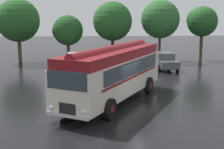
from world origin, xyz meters
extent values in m
plane|color=black|center=(0.00, 0.00, 0.00)|extent=(120.00, 120.00, 0.00)
cube|color=silver|center=(-0.56, 0.78, 1.60)|extent=(7.00, 9.97, 2.10)
cube|color=maroon|center=(-0.56, 0.78, 2.93)|extent=(6.73, 9.70, 0.56)
cylinder|color=maroon|center=(-0.56, 0.78, 3.19)|extent=(5.10, 8.62, 0.60)
cube|color=#2D3842|center=(0.69, 0.43, 2.17)|extent=(3.88, 7.03, 0.84)
cube|color=#2D3842|center=(-1.52, 1.65, 2.17)|extent=(3.88, 7.03, 0.84)
cube|color=maroon|center=(0.64, 0.35, 1.63)|extent=(3.97, 7.20, 0.12)
cube|color=maroon|center=(-1.57, 1.56, 1.63)|extent=(3.97, 7.20, 0.12)
cube|color=#2D3842|center=(-2.97, -3.62, 2.27)|extent=(1.95, 1.09, 0.88)
cube|color=black|center=(-2.98, -3.62, 0.90)|extent=(0.82, 0.49, 0.56)
cube|color=silver|center=(-2.98, -3.64, 0.57)|extent=(2.13, 1.23, 0.16)
sphere|color=white|center=(-2.19, -4.06, 0.87)|extent=(0.22, 0.22, 0.22)
sphere|color=white|center=(-3.77, -3.20, 0.87)|extent=(0.22, 0.22, 0.22)
cylinder|color=black|center=(-0.91, -2.56, 0.55)|extent=(0.77, 1.10, 1.10)
cylinder|color=maroon|center=(-0.91, -2.56, 0.55)|extent=(0.47, 0.49, 0.39)
cylinder|color=black|center=(-3.19, -1.31, 0.55)|extent=(0.77, 1.10, 1.10)
cylinder|color=maroon|center=(-3.19, -1.31, 0.55)|extent=(0.47, 0.49, 0.39)
cylinder|color=black|center=(1.97, 2.70, 0.55)|extent=(0.77, 1.10, 1.10)
cylinder|color=maroon|center=(1.97, 2.70, 0.55)|extent=(0.47, 0.49, 0.39)
cylinder|color=black|center=(-0.30, 3.95, 0.55)|extent=(0.77, 1.10, 1.10)
cylinder|color=maroon|center=(-0.30, 3.95, 0.55)|extent=(0.47, 0.49, 0.39)
cube|color=#B7BABF|center=(-3.52, 11.61, 0.67)|extent=(2.07, 4.34, 0.70)
cube|color=#B7BABF|center=(-3.53, 11.76, 1.34)|extent=(1.69, 2.31, 0.64)
cube|color=#2D3842|center=(-2.78, 11.82, 1.34)|extent=(0.20, 1.93, 0.50)
cube|color=#2D3842|center=(-4.29, 11.69, 1.34)|extent=(0.20, 1.93, 0.50)
cylinder|color=black|center=(-2.53, 10.39, 0.32)|extent=(0.26, 0.66, 0.64)
cylinder|color=black|center=(-4.28, 10.23, 0.32)|extent=(0.26, 0.66, 0.64)
cylinder|color=black|center=(-2.76, 12.98, 0.32)|extent=(0.26, 0.66, 0.64)
cylinder|color=black|center=(-4.51, 12.83, 0.32)|extent=(0.26, 0.66, 0.64)
cube|color=black|center=(-0.45, 11.30, 0.67)|extent=(1.94, 4.29, 0.70)
cube|color=black|center=(-0.46, 11.45, 1.34)|extent=(1.62, 2.27, 0.64)
cube|color=#2D3842|center=(0.30, 11.49, 1.34)|extent=(0.13, 1.93, 0.50)
cube|color=#2D3842|center=(-1.21, 11.40, 1.34)|extent=(0.13, 1.93, 0.50)
cylinder|color=black|center=(0.50, 10.05, 0.32)|extent=(0.24, 0.65, 0.64)
cylinder|color=black|center=(-1.25, 9.95, 0.32)|extent=(0.24, 0.65, 0.64)
cylinder|color=black|center=(0.36, 12.65, 0.32)|extent=(0.24, 0.65, 0.64)
cylinder|color=black|center=(-1.40, 12.55, 0.32)|extent=(0.24, 0.65, 0.64)
cube|color=#4C5156|center=(2.29, 11.48, 0.67)|extent=(2.05, 4.33, 0.70)
cube|color=#4C5156|center=(2.30, 11.63, 1.34)|extent=(1.67, 2.30, 0.64)
cube|color=#2D3842|center=(3.06, 11.56, 1.34)|extent=(0.19, 1.93, 0.50)
cube|color=#2D3842|center=(1.55, 11.69, 1.34)|extent=(0.19, 1.93, 0.50)
cylinder|color=black|center=(3.06, 10.11, 0.32)|extent=(0.25, 0.65, 0.64)
cylinder|color=black|center=(1.30, 10.25, 0.32)|extent=(0.25, 0.65, 0.64)
cylinder|color=black|center=(3.28, 12.70, 0.32)|extent=(0.25, 0.65, 0.64)
cylinder|color=black|center=(1.52, 12.85, 0.32)|extent=(0.25, 0.65, 0.64)
cube|color=#4C5156|center=(5.04, 11.86, 0.67)|extent=(2.03, 4.32, 0.70)
cube|color=#4C5156|center=(5.03, 12.01, 1.34)|extent=(1.67, 2.30, 0.64)
cube|color=#2D3842|center=(5.78, 12.07, 1.34)|extent=(0.18, 1.93, 0.50)
cube|color=#2D3842|center=(4.27, 11.95, 1.34)|extent=(0.18, 1.93, 0.50)
cylinder|color=black|center=(6.02, 10.63, 0.32)|extent=(0.25, 0.65, 0.64)
cylinder|color=black|center=(4.27, 10.49, 0.32)|extent=(0.25, 0.65, 0.64)
cylinder|color=black|center=(5.81, 13.23, 0.32)|extent=(0.25, 0.65, 0.64)
cylinder|color=black|center=(4.06, 13.08, 0.32)|extent=(0.25, 0.65, 0.64)
cylinder|color=#4C3823|center=(-10.14, 17.33, 1.44)|extent=(0.39, 0.39, 2.87)
sphere|color=#235623|center=(-10.14, 17.33, 4.65)|extent=(4.75, 4.75, 4.75)
sphere|color=#235623|center=(-10.71, 16.96, 4.39)|extent=(3.00, 3.00, 3.00)
cylinder|color=#4C3823|center=(-4.64, 16.47, 1.18)|extent=(0.35, 0.35, 2.36)
sphere|color=#1E4C1E|center=(-4.64, 16.47, 3.58)|extent=(3.27, 3.27, 3.27)
sphere|color=#1E4C1E|center=(-5.13, 16.45, 3.55)|extent=(2.44, 2.44, 2.44)
cylinder|color=#4C3823|center=(0.24, 16.91, 1.46)|extent=(0.35, 0.35, 2.93)
sphere|color=#235623|center=(0.24, 16.91, 4.55)|extent=(4.31, 4.31, 4.31)
sphere|color=#235623|center=(0.39, 16.64, 4.39)|extent=(2.53, 2.53, 2.53)
cylinder|color=#4C3823|center=(5.73, 17.88, 1.56)|extent=(0.30, 0.30, 3.11)
sphere|color=#2D662D|center=(5.73, 17.88, 4.76)|extent=(4.40, 4.40, 4.40)
sphere|color=#2D662D|center=(5.71, 18.15, 4.91)|extent=(2.70, 2.70, 2.70)
cylinder|color=#4C3823|center=(10.70, 18.11, 1.59)|extent=(0.37, 0.37, 3.17)
sphere|color=#235623|center=(10.70, 18.11, 4.49)|extent=(3.50, 3.50, 3.50)
sphere|color=#235623|center=(10.28, 18.29, 4.66)|extent=(2.73, 2.73, 2.73)
cylinder|color=black|center=(-3.04, -3.22, 0.00)|extent=(1.76, 1.76, 0.01)
camera|label=1|loc=(-1.58, -17.83, 5.30)|focal=50.00mm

